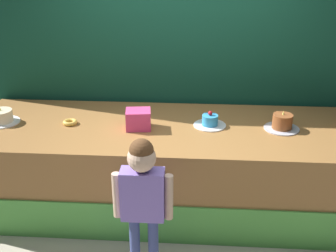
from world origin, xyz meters
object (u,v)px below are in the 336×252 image
child_figure (143,190)px  cake_center_left (210,121)px  cake_center_right (282,123)px  pink_box (138,119)px  donut (70,122)px  cake_far_left (1,117)px

child_figure → cake_center_left: size_ratio=3.82×
child_figure → cake_center_right: child_figure is taller
pink_box → cake_center_left: pink_box is taller
child_figure → donut: size_ratio=8.61×
cake_far_left → cake_center_left: 2.01m
cake_center_right → pink_box: bearing=-176.8°
cake_far_left → cake_center_right: (2.68, 0.03, 0.01)m
cake_far_left → pink_box: bearing=-1.8°
cake_center_right → child_figure: bearing=-139.7°
pink_box → cake_center_right: bearing=3.2°
pink_box → cake_center_right: (1.34, 0.07, -0.03)m
donut → pink_box: bearing=-4.0°
child_figure → pink_box: size_ratio=5.18×
cake_far_left → cake_center_left: (2.01, 0.06, -0.01)m
cake_far_left → cake_center_left: size_ratio=1.09×
child_figure → cake_center_left: child_figure is taller
cake_far_left → cake_center_right: cake_center_right is taller
pink_box → child_figure: bearing=-80.7°
cake_center_right → cake_center_left: bearing=177.4°
pink_box → cake_center_left: size_ratio=0.74×
cake_far_left → cake_center_right: 2.68m
child_figure → cake_far_left: bearing=146.9°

